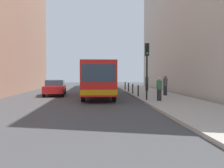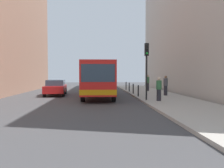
# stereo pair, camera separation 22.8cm
# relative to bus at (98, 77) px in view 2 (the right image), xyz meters

# --- Properties ---
(ground_plane) EXTENTS (80.00, 80.00, 0.00)m
(ground_plane) POSITION_rel_bus_xyz_m (-0.10, -3.10, -1.73)
(ground_plane) COLOR #424244
(sidewalk) EXTENTS (4.40, 40.00, 0.15)m
(sidewalk) POSITION_rel_bus_xyz_m (5.30, -3.10, -1.65)
(sidewalk) COLOR #ADA89E
(sidewalk) RESTS_ON ground
(building_right) EXTENTS (7.00, 32.00, 17.29)m
(building_right) POSITION_rel_bus_xyz_m (11.40, 0.90, 6.92)
(building_right) COLOR #BCB7AD
(building_right) RESTS_ON ground
(bus) EXTENTS (2.63, 11.05, 3.00)m
(bus) POSITION_rel_bus_xyz_m (0.00, 0.00, 0.00)
(bus) COLOR red
(bus) RESTS_ON ground
(car_beside_bus) EXTENTS (2.11, 4.51, 1.48)m
(car_beside_bus) POSITION_rel_bus_xyz_m (-4.07, 1.25, -0.94)
(car_beside_bus) COLOR maroon
(car_beside_bus) RESTS_ON ground
(car_behind_bus) EXTENTS (1.94, 4.44, 1.48)m
(car_behind_bus) POSITION_rel_bus_xyz_m (0.38, 9.74, -0.94)
(car_behind_bus) COLOR black
(car_behind_bus) RESTS_ON ground
(traffic_light) EXTENTS (0.28, 0.33, 4.10)m
(traffic_light) POSITION_rel_bus_xyz_m (3.45, -4.48, 1.28)
(traffic_light) COLOR black
(traffic_light) RESTS_ON sidewalk
(bollard_near) EXTENTS (0.11, 0.11, 0.95)m
(bollard_near) POSITION_rel_bus_xyz_m (3.35, -1.76, -1.10)
(bollard_near) COLOR black
(bollard_near) RESTS_ON sidewalk
(bollard_mid) EXTENTS (0.11, 0.11, 0.95)m
(bollard_mid) POSITION_rel_bus_xyz_m (3.35, 0.97, -1.10)
(bollard_mid) COLOR black
(bollard_mid) RESTS_ON sidewalk
(bollard_far) EXTENTS (0.11, 0.11, 0.95)m
(bollard_far) POSITION_rel_bus_xyz_m (3.35, 3.71, -1.10)
(bollard_far) COLOR black
(bollard_far) RESTS_ON sidewalk
(bollard_farthest) EXTENTS (0.11, 0.11, 0.95)m
(bollard_farthest) POSITION_rel_bus_xyz_m (3.35, 6.45, -1.10)
(bollard_farthest) COLOR black
(bollard_farthest) RESTS_ON sidewalk
(pedestrian_near_signal) EXTENTS (0.38, 0.38, 1.65)m
(pedestrian_near_signal) POSITION_rel_bus_xyz_m (4.21, -5.05, -0.76)
(pedestrian_near_signal) COLOR #26262D
(pedestrian_near_signal) RESTS_ON sidewalk
(pedestrian_mid_sidewalk) EXTENTS (0.38, 0.38, 1.74)m
(pedestrian_mid_sidewalk) POSITION_rel_bus_xyz_m (5.93, -0.99, -0.71)
(pedestrian_mid_sidewalk) COLOR #26262D
(pedestrian_mid_sidewalk) RESTS_ON sidewalk
(pedestrian_far_sidewalk) EXTENTS (0.38, 0.38, 1.80)m
(pedestrian_far_sidewalk) POSITION_rel_bus_xyz_m (5.61, 4.80, -0.67)
(pedestrian_far_sidewalk) COLOR #26262D
(pedestrian_far_sidewalk) RESTS_ON sidewalk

